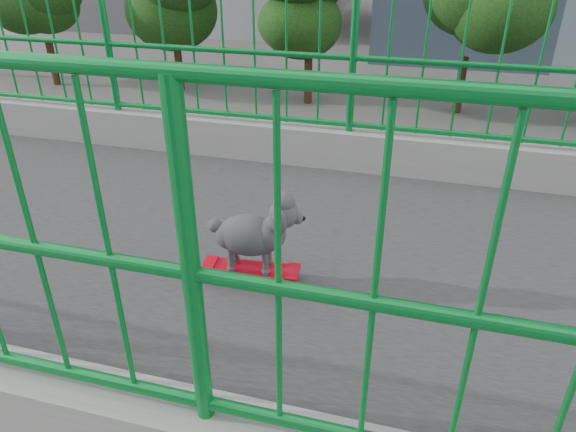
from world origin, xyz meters
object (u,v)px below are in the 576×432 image
(poodle, at_px, (254,232))
(car_3, at_px, (506,187))
(skateboard, at_px, (251,271))
(car_4, at_px, (215,127))
(car_1, at_px, (156,238))

(poodle, relative_size, car_3, 0.10)
(skateboard, xyz_separation_m, car_4, (-19.06, -8.44, -6.38))
(skateboard, distance_m, car_1, 13.04)
(skateboard, height_order, car_1, skateboard)
(poodle, bearing_deg, car_1, -152.29)
(car_1, relative_size, car_4, 1.11)
(poodle, bearing_deg, car_3, 160.44)
(skateboard, relative_size, car_1, 0.12)
(poodle, xyz_separation_m, car_3, (-15.86, 3.74, -6.59))
(skateboard, bearing_deg, car_1, -152.41)
(skateboard, height_order, car_4, skateboard)
(car_4, bearing_deg, car_1, -167.73)
(car_4, bearing_deg, poodle, -156.04)
(car_1, bearing_deg, skateboard, 33.89)
(skateboard, bearing_deg, poodle, 90.00)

